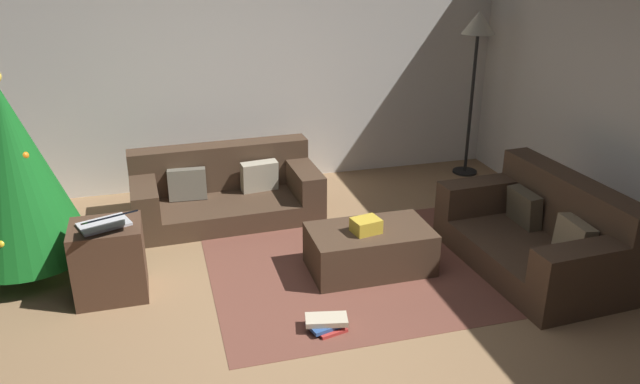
% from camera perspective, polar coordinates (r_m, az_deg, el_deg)
% --- Properties ---
extents(ground_plane, '(6.40, 6.40, 0.00)m').
position_cam_1_polar(ground_plane, '(4.33, -2.78, -13.74)').
color(ground_plane, '#93704C').
extents(rear_partition, '(6.40, 0.12, 2.60)m').
position_cam_1_polar(rear_partition, '(6.72, -9.09, 11.39)').
color(rear_partition, silver).
rests_on(rear_partition, ground_plane).
extents(couch_left, '(1.80, 0.93, 0.66)m').
position_cam_1_polar(couch_left, '(6.15, -8.76, 0.15)').
color(couch_left, '#473323').
rests_on(couch_left, ground_plane).
extents(couch_right, '(1.00, 1.64, 0.76)m').
position_cam_1_polar(couch_right, '(5.43, 19.77, -3.73)').
color(couch_right, '#473323').
rests_on(couch_right, ground_plane).
extents(ottoman, '(0.99, 0.57, 0.36)m').
position_cam_1_polar(ottoman, '(5.12, 4.59, -5.28)').
color(ottoman, '#473323').
rests_on(ottoman, ground_plane).
extents(gift_box, '(0.24, 0.21, 0.12)m').
position_cam_1_polar(gift_box, '(4.97, 4.26, -3.10)').
color(gift_box, gold).
rests_on(gift_box, ottoman).
extents(tv_remote, '(0.11, 0.17, 0.02)m').
position_cam_1_polar(tv_remote, '(5.15, 4.95, -2.75)').
color(tv_remote, black).
rests_on(tv_remote, ottoman).
extents(christmas_tree, '(1.03, 1.03, 1.67)m').
position_cam_1_polar(christmas_tree, '(5.32, -26.39, 1.66)').
color(christmas_tree, brown).
rests_on(christmas_tree, ground_plane).
extents(side_table, '(0.52, 0.44, 0.59)m').
position_cam_1_polar(side_table, '(4.96, -18.83, -5.99)').
color(side_table, '#4C3323').
rests_on(side_table, ground_plane).
extents(laptop, '(0.47, 0.49, 0.18)m').
position_cam_1_polar(laptop, '(4.76, -19.12, -2.60)').
color(laptop, silver).
rests_on(laptop, side_table).
extents(book_stack, '(0.32, 0.24, 0.09)m').
position_cam_1_polar(book_stack, '(4.44, 0.64, -11.99)').
color(book_stack, '#B7332D').
rests_on(book_stack, ground_plane).
extents(corner_lamp, '(0.36, 0.36, 1.83)m').
position_cam_1_polar(corner_lamp, '(7.07, 14.31, 13.73)').
color(corner_lamp, black).
rests_on(corner_lamp, ground_plane).
extents(area_rug, '(2.60, 2.00, 0.01)m').
position_cam_1_polar(area_rug, '(5.21, 4.53, -7.02)').
color(area_rug, brown).
rests_on(area_rug, ground_plane).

